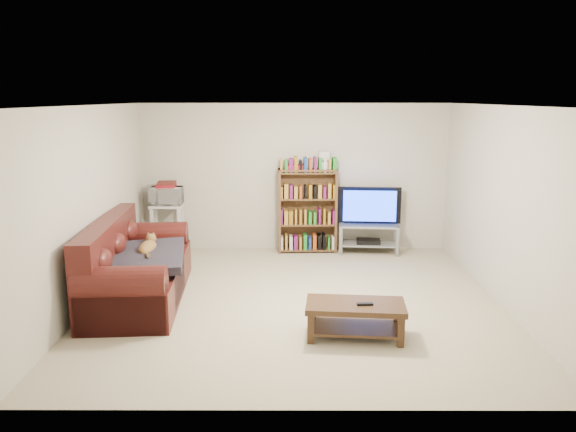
{
  "coord_description": "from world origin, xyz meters",
  "views": [
    {
      "loc": [
        -0.08,
        -6.63,
        2.5
      ],
      "look_at": [
        -0.1,
        0.4,
        1.0
      ],
      "focal_mm": 35.0,
      "sensor_mm": 36.0,
      "label": 1
    }
  ],
  "objects_px": {
    "sofa": "(132,272)",
    "bookshelf": "(307,209)",
    "coffee_table": "(355,313)",
    "tv_stand": "(368,233)"
  },
  "relations": [
    {
      "from": "coffee_table",
      "to": "bookshelf",
      "type": "bearing_deg",
      "value": 101.85
    },
    {
      "from": "sofa",
      "to": "bookshelf",
      "type": "xyz_separation_m",
      "value": [
        2.26,
        2.21,
        0.36
      ]
    },
    {
      "from": "coffee_table",
      "to": "bookshelf",
      "type": "relative_size",
      "value": 0.79
    },
    {
      "from": "bookshelf",
      "to": "sofa",
      "type": "bearing_deg",
      "value": -137.62
    },
    {
      "from": "tv_stand",
      "to": "bookshelf",
      "type": "relative_size",
      "value": 0.72
    },
    {
      "from": "tv_stand",
      "to": "bookshelf",
      "type": "xyz_separation_m",
      "value": [
        -0.99,
        0.08,
        0.38
      ]
    },
    {
      "from": "coffee_table",
      "to": "bookshelf",
      "type": "xyz_separation_m",
      "value": [
        -0.4,
        3.37,
        0.44
      ]
    },
    {
      "from": "tv_stand",
      "to": "coffee_table",
      "type": "bearing_deg",
      "value": -95.59
    },
    {
      "from": "coffee_table",
      "to": "tv_stand",
      "type": "xyz_separation_m",
      "value": [
        0.59,
        3.29,
        0.06
      ]
    },
    {
      "from": "sofa",
      "to": "bookshelf",
      "type": "bearing_deg",
      "value": 40.25
    }
  ]
}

